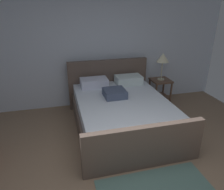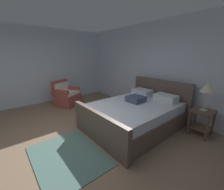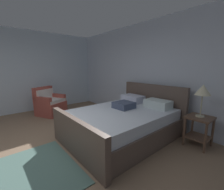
% 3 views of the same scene
% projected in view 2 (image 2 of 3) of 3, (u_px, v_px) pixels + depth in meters
% --- Properties ---
extents(ground_plane, '(6.30, 6.21, 0.02)m').
position_uv_depth(ground_plane, '(59.00, 147.00, 2.87)').
color(ground_plane, '#7F654E').
extents(wall_back, '(6.42, 0.12, 2.76)m').
position_uv_depth(wall_back, '(156.00, 69.00, 4.41)').
color(wall_back, silver).
rests_on(wall_back, ground).
extents(wall_side_left, '(0.12, 6.33, 2.76)m').
position_uv_depth(wall_side_left, '(22.00, 67.00, 4.88)').
color(wall_side_left, silver).
rests_on(wall_side_left, ground).
extents(bed, '(1.82, 2.32, 1.10)m').
position_uv_depth(bed, '(135.00, 114.00, 3.61)').
color(bed, brown).
rests_on(bed, ground).
extents(nightstand_right, '(0.44, 0.44, 0.60)m').
position_uv_depth(nightstand_right, '(202.00, 118.00, 3.21)').
color(nightstand_right, brown).
rests_on(nightstand_right, ground).
extents(table_lamp_right, '(0.28, 0.28, 0.62)m').
position_uv_depth(table_lamp_right, '(207.00, 88.00, 3.01)').
color(table_lamp_right, '#B7B293').
rests_on(table_lamp_right, nightstand_right).
extents(armchair, '(0.98, 0.97, 0.90)m').
position_uv_depth(armchair, '(66.00, 96.00, 5.17)').
color(armchair, '#A3483D').
rests_on(armchair, ground).
extents(area_rug, '(1.51, 1.13, 0.01)m').
position_uv_depth(area_rug, '(68.00, 156.00, 2.60)').
color(area_rug, '#4D6D65').
rests_on(area_rug, ground).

